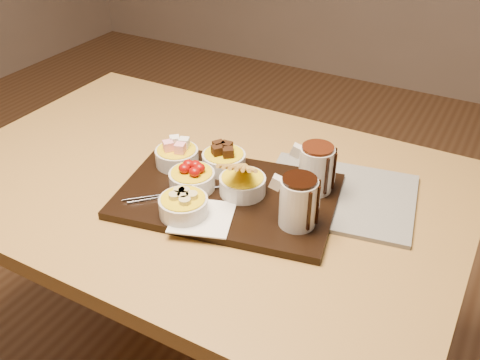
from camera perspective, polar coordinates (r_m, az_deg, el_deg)
The scene contains 12 objects.
dining_table at distance 1.29m, azimuth -4.22°, elevation -3.52°, with size 1.20×0.80×0.75m.
serving_board at distance 1.16m, azimuth -1.30°, elevation -1.71°, with size 0.46×0.30×0.02m, color black.
napkin at distance 1.08m, azimuth -4.03°, elevation -3.97°, with size 0.12×0.12×0.00m, color white.
bowl_marshmallows at distance 1.25m, azimuth -6.73°, elevation 2.45°, with size 0.10×0.10×0.04m, color beige.
bowl_cake at distance 1.22m, azimuth -1.73°, elevation 2.00°, with size 0.10×0.10×0.04m, color beige.
bowl_strawberries at distance 1.16m, azimuth -5.13°, elevation -0.02°, with size 0.10×0.10×0.04m, color beige.
bowl_biscotti at distance 1.14m, azimuth 0.27°, elevation -0.55°, with size 0.10×0.10×0.04m, color beige.
bowl_bananas at distance 1.08m, azimuth -6.04°, elevation -2.83°, with size 0.10×0.10×0.04m, color beige.
pitcher_dark_chocolate at distance 1.04m, azimuth 6.22°, elevation -2.44°, with size 0.07×0.07×0.10m, color silver.
pitcher_milk_chocolate at distance 1.15m, azimuth 8.11°, elevation 1.12°, with size 0.07×0.07×0.10m, color silver.
fondue_skewers at distance 1.15m, azimuth -6.02°, elevation -1.22°, with size 0.26×0.03×0.01m, color silver, non-canonical shape.
newspaper at distance 1.19m, azimuth 10.39°, elevation -1.61°, with size 0.33×0.26×0.01m, color beige.
Camera 1 is at (0.58, -0.85, 1.43)m, focal length 40.00 mm.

